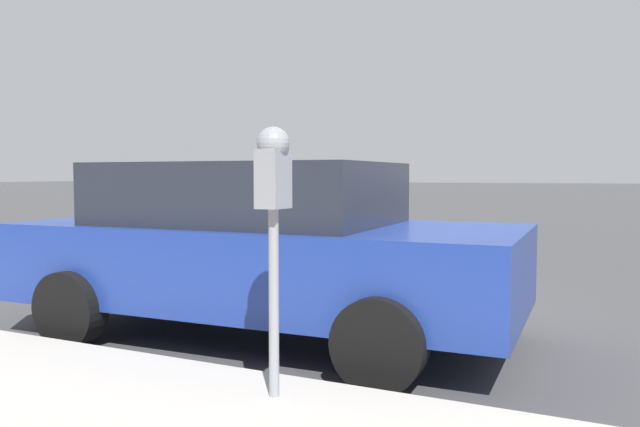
% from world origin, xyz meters
% --- Properties ---
extents(ground_plane, '(220.00, 220.00, 0.00)m').
position_xyz_m(ground_plane, '(0.00, 0.00, 0.00)').
color(ground_plane, '#424244').
extents(parking_meter, '(0.21, 0.19, 1.57)m').
position_xyz_m(parking_meter, '(-2.57, -1.00, 1.34)').
color(parking_meter, gray).
rests_on(parking_meter, sidewalk).
extents(car_blue, '(2.23, 4.43, 1.54)m').
position_xyz_m(car_blue, '(-0.93, 0.04, 0.81)').
color(car_blue, navy).
rests_on(car_blue, ground_plane).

